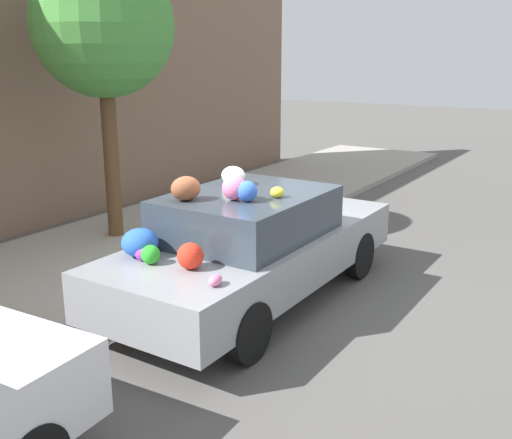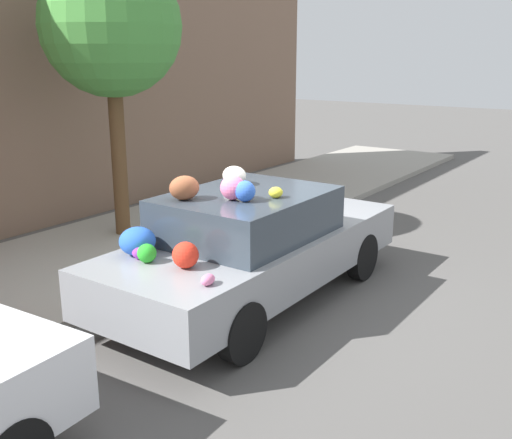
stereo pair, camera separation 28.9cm
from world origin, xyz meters
The scene contains 4 objects.
ground_plane centered at (0.00, 0.00, 0.00)m, with size 60.00×60.00×0.00m, color #565451.
sidewalk_curb centered at (0.00, 2.70, 0.06)m, with size 24.00×3.20×0.12m.
street_tree centered at (0.77, 3.12, 3.39)m, with size 2.17×2.17×4.39m.
art_car centered at (-0.07, -0.11, 0.75)m, with size 4.53×1.80×1.69m.
Camera 2 is at (-5.79, -4.18, 3.01)m, focal length 42.00 mm.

